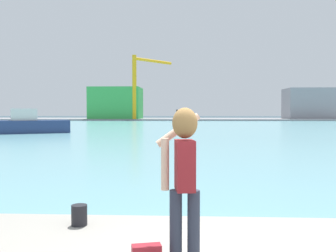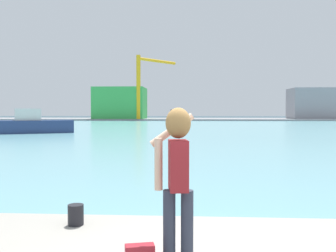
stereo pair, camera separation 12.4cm
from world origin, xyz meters
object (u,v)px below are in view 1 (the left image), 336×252
person_photographer (184,168)px  port_crane (140,79)px  warehouse_left (116,103)px  harbor_bollard (79,215)px  warehouse_right (309,104)px  boat_moored (31,124)px

person_photographer → port_crane: size_ratio=0.12×
warehouse_left → port_crane: port_crane is taller
person_photographer → port_crane: 86.59m
person_photographer → warehouse_left: size_ratio=0.14×
harbor_bollard → port_crane: 85.20m
person_photographer → warehouse_right: (29.94, 90.35, 2.43)m
harbor_bollard → warehouse_left: size_ratio=0.02×
warehouse_right → warehouse_left: bearing=-177.9°
person_photographer → boat_moored: boat_moored is taller
port_crane → harbor_bollard: bearing=-83.5°
boat_moored → port_crane: (4.54, 52.25, 8.87)m
person_photographer → boat_moored: 36.75m
boat_moored → warehouse_left: 55.49m
harbor_bollard → warehouse_left: bearing=100.3°
boat_moored → warehouse_left: size_ratio=0.59×
boat_moored → warehouse_right: 73.14m
person_photographer → boat_moored: bearing=17.2°
boat_moored → harbor_bollard: bearing=-92.6°
warehouse_right → harbor_bollard: bearing=-109.5°
harbor_bollard → boat_moored: size_ratio=0.04×
boat_moored → warehouse_left: (-1.80, 55.36, 3.27)m
warehouse_right → port_crane: bearing=-173.3°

